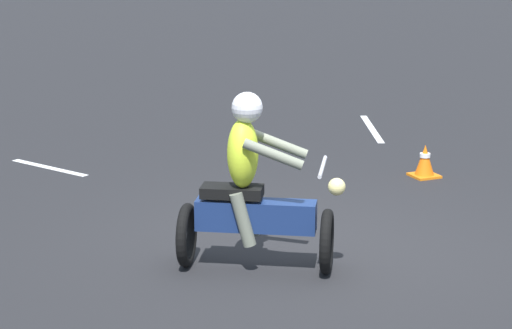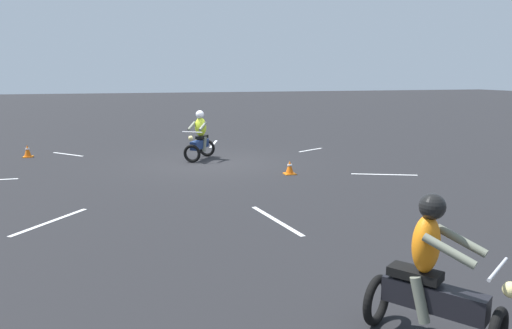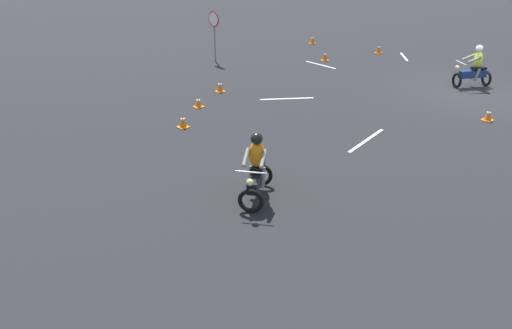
{
  "view_description": "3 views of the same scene",
  "coord_description": "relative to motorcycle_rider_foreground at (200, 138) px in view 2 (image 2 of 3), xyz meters",
  "views": [
    {
      "loc": [
        8.21,
        -4.28,
        3.27
      ],
      "look_at": [
        0.29,
        -0.74,
        1.0
      ],
      "focal_mm": 70.0,
      "sensor_mm": 36.0,
      "label": 1
    },
    {
      "loc": [
        2.99,
        15.88,
        2.9
      ],
      "look_at": [
        0.04,
        5.42,
        0.9
      ],
      "focal_mm": 35.0,
      "sensor_mm": 36.0,
      "label": 2
    },
    {
      "loc": [
        -7.69,
        18.73,
        5.99
      ],
      "look_at": [
        -0.21,
        11.58,
        0.9
      ],
      "focal_mm": 35.0,
      "sensor_mm": 36.0,
      "label": 3
    }
  ],
  "objects": [
    {
      "name": "traffic_cone_mid_center",
      "position": [
        5.73,
        -2.05,
        -0.51
      ],
      "size": [
        0.32,
        0.32,
        0.44
      ],
      "color": "orange",
      "rests_on": "ground"
    },
    {
      "name": "motorcycle_rider_foreground",
      "position": [
        0.0,
        0.0,
        0.0
      ],
      "size": [
        1.25,
        1.51,
        1.66
      ],
      "rotation": [
        0.0,
        0.0,
        5.72
      ],
      "color": "black",
      "rests_on": "ground"
    },
    {
      "name": "traffic_cone_far_right",
      "position": [
        -2.08,
        3.25,
        -0.53
      ],
      "size": [
        0.32,
        0.32,
        0.4
      ],
      "color": "orange",
      "rests_on": "ground"
    },
    {
      "name": "lane_stripe_se",
      "position": [
        4.44,
        -2.32,
        -0.72
      ],
      "size": [
        1.15,
        1.24,
        0.01
      ],
      "primitive_type": "cube",
      "rotation": [
        0.0,
        0.0,
        7.03
      ],
      "color": "silver",
      "rests_on": "ground"
    },
    {
      "name": "lane_stripe_n",
      "position": [
        -0.27,
        7.53,
        -0.72
      ],
      "size": [
        0.43,
        2.18,
        0.01
      ],
      "primitive_type": "cube",
      "rotation": [
        0.0,
        0.0,
        3.29
      ],
      "color": "silver",
      "rests_on": "ground"
    },
    {
      "name": "lane_stripe_sw",
      "position": [
        -4.4,
        -0.9,
        -0.72
      ],
      "size": [
        1.21,
        0.74,
        0.01
      ],
      "primitive_type": "cube",
      "rotation": [
        0.0,
        0.0,
        5.22
      ],
      "color": "silver",
      "rests_on": "ground"
    },
    {
      "name": "lane_stripe_w",
      "position": [
        -4.7,
        4.04,
        -0.72
      ],
      "size": [
        1.78,
        0.8,
        0.01
      ],
      "primitive_type": "cube",
      "rotation": [
        0.0,
        0.0,
        4.32
      ],
      "color": "silver",
      "rests_on": "ground"
    },
    {
      "name": "lane_stripe_s",
      "position": [
        -1.15,
        -3.55,
        -0.72
      ],
      "size": [
        0.74,
        2.07,
        0.01
      ],
      "primitive_type": "cube",
      "rotation": [
        0.0,
        0.0,
        5.97
      ],
      "color": "silver",
      "rests_on": "ground"
    },
    {
      "name": "motorcycle_rider_background",
      "position": [
        -0.46,
        12.32,
        0.0
      ],
      "size": [
        1.31,
        1.49,
        1.66
      ],
      "rotation": [
        0.0,
        0.0,
        0.62
      ],
      "color": "black",
      "rests_on": "ground"
    },
    {
      "name": "lane_stripe_ne",
      "position": [
        4.06,
        6.41,
        -0.72
      ],
      "size": [
        1.3,
        1.65,
        0.01
      ],
      "primitive_type": "cube",
      "rotation": [
        0.0,
        0.0,
        2.49
      ],
      "color": "silver",
      "rests_on": "ground"
    },
    {
      "name": "ground_plane",
      "position": [
        -0.27,
        0.77,
        -0.73
      ],
      "size": [
        120.0,
        120.0,
        0.0
      ],
      "primitive_type": "plane",
      "color": "black"
    }
  ]
}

